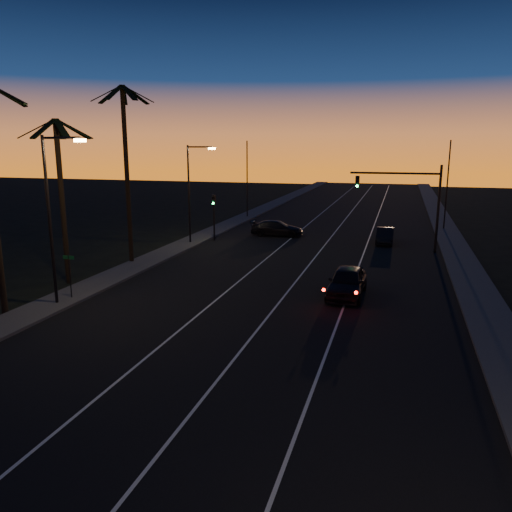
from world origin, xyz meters
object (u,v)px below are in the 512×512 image
(lead_car, at_px, (347,282))
(cross_car, at_px, (277,228))
(right_car, at_px, (385,236))
(signal_mast, at_px, (408,193))

(lead_car, bearing_deg, cross_car, 115.57)
(lead_car, relative_size, cross_car, 1.07)
(lead_car, height_order, right_car, lead_car)
(lead_car, xyz_separation_m, cross_car, (-8.55, 17.88, -0.11))
(signal_mast, height_order, right_car, signal_mast)
(signal_mast, bearing_deg, cross_car, 161.43)
(signal_mast, height_order, lead_car, signal_mast)
(right_car, relative_size, cross_car, 0.80)
(right_car, distance_m, cross_car, 10.12)
(right_car, bearing_deg, cross_car, 174.35)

